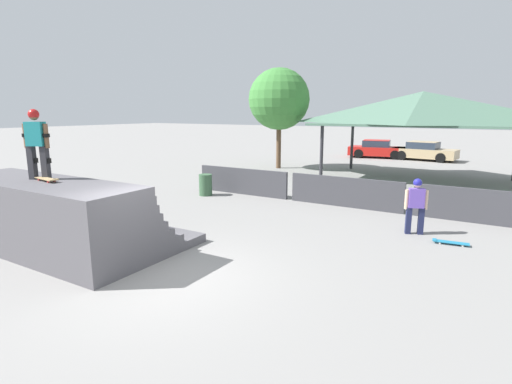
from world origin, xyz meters
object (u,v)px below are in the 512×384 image
object	(u,v)px
skater_on_deck	(36,139)
trash_bin	(206,185)
bystander_walking	(416,202)
tree_far_back	(279,99)
parked_car_red	(377,149)
skateboard_on_deck	(47,179)
skateboard_on_ground	(449,242)
parked_car_tan	(424,151)

from	to	relation	value
skater_on_deck	trash_bin	world-z (taller)	skater_on_deck
bystander_walking	tree_far_back	bearing A→B (deg)	-67.67
trash_bin	parked_car_red	distance (m)	17.18
skateboard_on_deck	parked_car_red	xyz separation A→B (m)	(1.43, 24.13, -1.18)
bystander_walking	skateboard_on_ground	bearing A→B (deg)	131.36
bystander_walking	trash_bin	world-z (taller)	bystander_walking
parked_car_red	skateboard_on_ground	bearing A→B (deg)	-80.07
skater_on_deck	bystander_walking	xyz separation A→B (m)	(7.53, 5.90, -1.76)
skater_on_deck	skateboard_on_ground	world-z (taller)	skater_on_deck
skateboard_on_ground	parked_car_red	world-z (taller)	parked_car_red
bystander_walking	trash_bin	distance (m)	8.21
trash_bin	bystander_walking	bearing A→B (deg)	-7.98
skateboard_on_deck	skater_on_deck	bearing A→B (deg)	175.26
skateboard_on_deck	skateboard_on_ground	world-z (taller)	skateboard_on_deck
trash_bin	parked_car_red	world-z (taller)	parked_car_red
skateboard_on_ground	parked_car_tan	world-z (taller)	parked_car_tan
skateboard_on_ground	bystander_walking	bearing A→B (deg)	-33.32
skateboard_on_ground	tree_far_back	world-z (taller)	tree_far_back
skateboard_on_deck	bystander_walking	size ratio (longest dim) A/B	0.53
skateboard_on_ground	parked_car_red	distance (m)	19.76
skateboard_on_deck	parked_car_tan	size ratio (longest dim) A/B	0.19
skater_on_deck	tree_far_back	size ratio (longest dim) A/B	0.28
parked_car_tan	trash_bin	bearing A→B (deg)	-101.36
tree_far_back	parked_car_tan	world-z (taller)	tree_far_back
tree_far_back	trash_bin	distance (m)	9.27
skateboard_on_ground	trash_bin	xyz separation A→B (m)	(-9.06, 1.62, 0.37)
bystander_walking	parked_car_red	size ratio (longest dim) A/B	0.36
skateboard_on_ground	skateboard_on_deck	bearing A→B (deg)	28.03
skater_on_deck	skateboard_on_deck	size ratio (longest dim) A/B	2.02
skateboard_on_deck	bystander_walking	bearing A→B (deg)	47.96
bystander_walking	skateboard_on_ground	size ratio (longest dim) A/B	1.77
skateboard_on_ground	parked_car_red	bearing A→B (deg)	-76.82
skater_on_deck	skateboard_on_ground	bearing A→B (deg)	10.70
trash_bin	parked_car_tan	xyz separation A→B (m)	(5.60, 17.11, 0.18)
skater_on_deck	tree_far_back	xyz separation A→B (m)	(-1.76, 15.50, 1.32)
trash_bin	tree_far_back	bearing A→B (deg)	97.87
trash_bin	skater_on_deck	bearing A→B (deg)	-85.20
parked_car_red	parked_car_tan	distance (m)	3.16
skater_on_deck	skateboard_on_deck	distance (m)	0.99
skateboard_on_ground	trash_bin	world-z (taller)	trash_bin
parked_car_red	skateboard_on_deck	bearing A→B (deg)	-103.03
skateboard_on_deck	trash_bin	size ratio (longest dim) A/B	0.96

